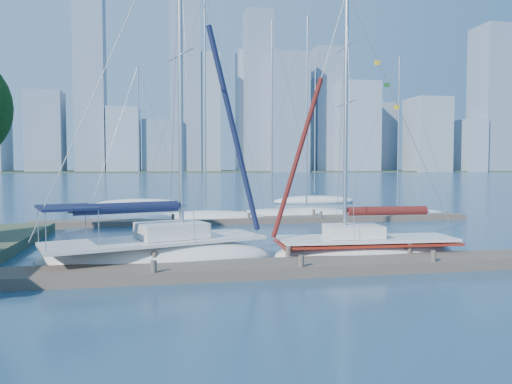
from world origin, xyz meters
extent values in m
plane|color=navy|center=(0.00, 0.00, 0.00)|extent=(700.00, 700.00, 0.00)
cube|color=#4F453A|center=(0.00, 0.00, 0.20)|extent=(26.00, 2.00, 0.40)
cube|color=#4F453A|center=(2.00, 16.00, 0.18)|extent=(30.00, 1.80, 0.36)
cube|color=#38472D|center=(0.00, 320.00, 0.00)|extent=(800.00, 100.00, 1.50)
ellipsoid|color=silver|center=(-4.95, 2.16, 0.26)|extent=(9.47, 5.63, 1.58)
cube|color=silver|center=(-4.95, 2.16, 1.00)|extent=(8.76, 5.20, 0.13)
cube|color=silver|center=(-4.35, 2.36, 1.37)|extent=(3.00, 2.61, 0.58)
cylinder|color=silver|center=(-3.95, 2.49, 7.56)|extent=(0.19, 0.19, 13.02)
cylinder|color=silver|center=(-5.97, 1.82, 2.21)|extent=(4.08, 1.44, 0.11)
cylinder|color=black|center=(-5.97, 1.82, 2.32)|extent=(3.85, 1.63, 0.42)
cube|color=black|center=(-8.02, 1.14, 2.42)|extent=(2.59, 2.97, 0.08)
ellipsoid|color=silver|center=(3.62, 2.02, 0.23)|extent=(7.93, 2.89, 1.37)
cube|color=silver|center=(3.62, 2.02, 0.87)|extent=(7.35, 2.66, 0.11)
cube|color=silver|center=(3.08, 2.04, 1.19)|extent=(2.27, 1.76, 0.50)
cylinder|color=silver|center=(2.71, 2.06, 5.93)|extent=(0.16, 0.16, 10.02)
cylinder|color=silver|center=(4.56, 1.98, 1.92)|extent=(3.71, 0.25, 0.09)
cylinder|color=#4E1410|center=(4.56, 1.98, 2.01)|extent=(3.42, 0.51, 0.37)
cube|color=maroon|center=(3.62, 2.02, 0.71)|extent=(7.51, 2.77, 0.09)
ellipsoid|color=silver|center=(-1.75, 16.74, 0.22)|extent=(8.94, 3.72, 1.21)
cylinder|color=silver|center=(-1.75, 16.74, 8.38)|extent=(0.13, 0.13, 14.55)
ellipsoid|color=silver|center=(3.19, 18.03, 0.21)|extent=(7.05, 3.31, 1.13)
cylinder|color=silver|center=(3.19, 18.03, 7.67)|extent=(0.12, 0.12, 13.29)
ellipsoid|color=silver|center=(5.89, 18.26, 0.21)|extent=(8.04, 4.41, 1.16)
cylinder|color=silver|center=(5.89, 18.26, 7.95)|extent=(0.13, 0.13, 13.80)
ellipsoid|color=silver|center=(12.88, 17.66, 0.18)|extent=(8.03, 4.27, 1.01)
cylinder|color=silver|center=(12.88, 17.66, 6.49)|extent=(0.11, 0.11, 11.14)
ellipsoid|color=silver|center=(-6.74, 30.18, 0.22)|extent=(8.83, 5.75, 1.23)
cylinder|color=silver|center=(-6.74, 30.18, 7.10)|extent=(0.13, 0.13, 11.97)
ellipsoid|color=silver|center=(10.96, 32.33, 0.22)|extent=(9.03, 3.78, 1.19)
cylinder|color=silver|center=(10.96, 32.33, 7.67)|extent=(0.13, 0.13, 13.19)
cube|color=slate|center=(-69.73, 287.50, 23.23)|extent=(19.81, 17.63, 46.46)
cube|color=gray|center=(-47.55, 309.43, 21.02)|extent=(14.58, 17.61, 42.05)
cube|color=#7E8FA2|center=(-25.94, 284.92, 18.84)|extent=(18.62, 19.81, 37.68)
cube|color=slate|center=(-4.22, 286.68, 15.55)|extent=(22.47, 16.86, 31.10)
cube|color=gray|center=(21.35, 289.48, 35.89)|extent=(18.45, 14.99, 71.79)
cube|color=#7E8FA2|center=(51.90, 304.67, 38.69)|extent=(15.40, 17.46, 77.37)
cube|color=slate|center=(70.99, 278.50, 35.86)|extent=(23.66, 18.95, 71.72)
cube|color=gray|center=(91.42, 294.72, 29.44)|extent=(14.19, 17.11, 58.88)
cube|color=#7E8FA2|center=(115.77, 279.60, 28.02)|extent=(25.98, 18.80, 56.04)
cube|color=slate|center=(147.05, 309.52, 23.64)|extent=(16.74, 17.52, 47.27)
cube|color=gray|center=(164.09, 278.94, 23.63)|extent=(22.90, 23.94, 47.26)
cube|color=#7E8FA2|center=(194.50, 279.05, 17.04)|extent=(13.25, 21.38, 34.08)
cube|color=slate|center=(213.93, 282.23, 47.99)|extent=(24.86, 23.60, 95.97)
cube|color=gray|center=(241.25, 301.60, 31.37)|extent=(16.80, 17.08, 62.73)
cube|color=slate|center=(-45.00, 290.00, 56.96)|extent=(16.79, 18.00, 113.91)
cube|color=slate|center=(10.00, 290.00, 54.61)|extent=(17.87, 18.00, 109.23)
cube|color=slate|center=(55.00, 290.00, 49.45)|extent=(16.60, 18.00, 98.90)
cube|color=slate|center=(100.00, 290.00, 39.22)|extent=(17.77, 18.00, 78.44)
camera|label=1|loc=(-4.73, -17.38, 3.89)|focal=35.00mm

